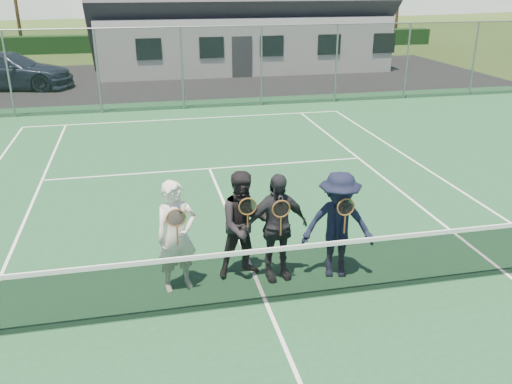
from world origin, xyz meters
The scene contains 12 objects.
ground centered at (0.00, 20.00, 0.00)m, with size 220.00×220.00×0.00m, color #334D1B.
court_surface centered at (0.00, 0.00, 0.01)m, with size 30.00×30.00×0.02m, color #1C4C2B.
tarmac_carpark centered at (-4.00, 20.00, 0.01)m, with size 40.00×12.00×0.01m, color black.
hedge_row centered at (0.00, 32.00, 0.55)m, with size 40.00×1.20×1.10m, color black.
car_c centered at (-7.20, 19.35, 0.80)m, with size 2.23×5.48×1.59m, color #1C2438.
court_markings centered at (0.00, 0.00, 0.02)m, with size 11.03×23.83×0.01m.
tennis_net centered at (0.00, 0.00, 0.54)m, with size 11.68×0.08×1.10m.
perimeter_fence centered at (0.00, 13.50, 1.52)m, with size 30.07×0.07×3.02m.
player_a centered at (-1.25, 0.76, 0.92)m, with size 0.76×0.61×1.80m.
player_b centered at (-0.14, 0.95, 0.92)m, with size 0.96×0.79×1.80m.
player_c centered at (0.34, 0.76, 0.92)m, with size 1.10×0.56×1.80m.
player_d centered at (1.32, 0.61, 0.92)m, with size 1.29×0.92×1.80m.
Camera 1 is at (-1.65, -6.82, 4.61)m, focal length 38.00 mm.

